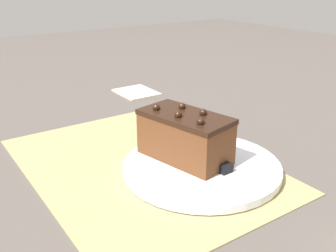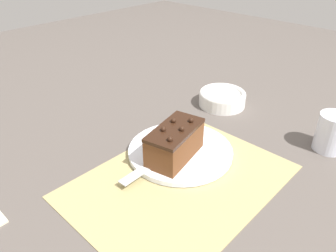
{
  "view_description": "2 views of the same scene",
  "coord_description": "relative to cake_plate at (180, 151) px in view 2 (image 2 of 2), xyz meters",
  "views": [
    {
      "loc": [
        -0.5,
        0.29,
        0.3
      ],
      "look_at": [
        -0.04,
        -0.03,
        0.08
      ],
      "focal_mm": 42.0,
      "sensor_mm": 36.0,
      "label": 1
    },
    {
      "loc": [
        0.41,
        0.36,
        0.47
      ],
      "look_at": [
        -0.07,
        -0.1,
        0.07
      ],
      "focal_mm": 35.0,
      "sensor_mm": 36.0,
      "label": 2
    }
  ],
  "objects": [
    {
      "name": "drinking_glass",
      "position": [
        -0.27,
        0.25,
        0.04
      ],
      "size": [
        0.07,
        0.07,
        0.09
      ],
      "color": "white",
      "rests_on": "ground_plane"
    },
    {
      "name": "small_bowl",
      "position": [
        -0.28,
        -0.08,
        0.01
      ],
      "size": [
        0.14,
        0.14,
        0.05
      ],
      "color": "white",
      "rests_on": "ground_plane"
    },
    {
      "name": "ground_plane",
      "position": [
        0.08,
        0.07,
        -0.01
      ],
      "size": [
        3.0,
        3.0,
        0.0
      ],
      "primitive_type": "plane",
      "color": "#544C47"
    },
    {
      "name": "serving_knife",
      "position": [
        0.03,
        -0.01,
        0.01
      ],
      "size": [
        0.23,
        0.03,
        0.01
      ],
      "rotation": [
        0.0,
        0.0,
        4.75
      ],
      "color": "black",
      "rests_on": "cake_plate"
    },
    {
      "name": "cake_plate",
      "position": [
        0.0,
        0.0,
        0.0
      ],
      "size": [
        0.25,
        0.25,
        0.01
      ],
      "color": "white",
      "rests_on": "placemat_woven"
    },
    {
      "name": "chocolate_cake",
      "position": [
        0.03,
        0.01,
        0.04
      ],
      "size": [
        0.16,
        0.11,
        0.09
      ],
      "rotation": [
        0.0,
        0.0,
        0.22
      ],
      "color": "brown",
      "rests_on": "cake_plate"
    },
    {
      "name": "placemat_woven",
      "position": [
        0.08,
        0.07,
        -0.01
      ],
      "size": [
        0.46,
        0.34,
        0.0
      ],
      "primitive_type": "cube",
      "color": "tan",
      "rests_on": "ground_plane"
    }
  ]
}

